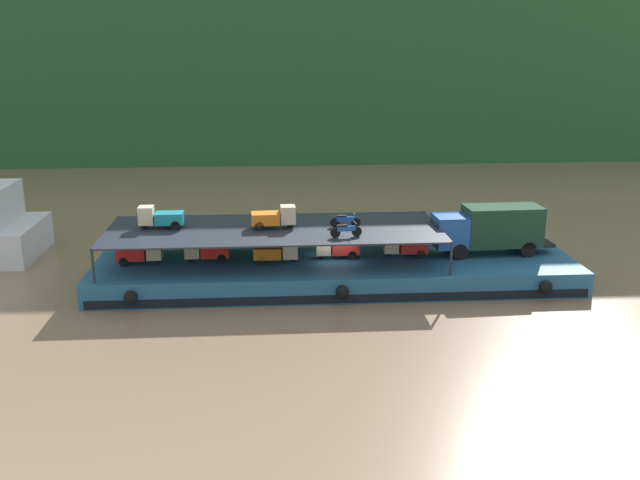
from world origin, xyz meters
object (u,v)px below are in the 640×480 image
Objects in this scene: covered_lorry at (490,228)px; mini_truck_lower_mid at (277,251)px; mini_truck_upper_stern at (160,217)px; motorcycle_upper_centre at (345,220)px; mini_truck_lower_aft at (206,250)px; mini_truck_upper_mid at (274,217)px; mini_truck_lower_stern at (141,252)px; cargo_barge at (335,270)px; mini_truck_lower_bow at (404,246)px; mini_truck_lower_fore at (336,247)px; motorcycle_upper_port at (346,230)px.

covered_lorry reaches higher than mini_truck_lower_mid.
mini_truck_upper_stern is 11.41m from motorcycle_upper_centre.
mini_truck_lower_aft is 1.00× the size of mini_truck_lower_mid.
covered_lorry reaches higher than mini_truck_lower_aft.
mini_truck_lower_aft is 1.00× the size of mini_truck_upper_mid.
mini_truck_upper_mid reaches higher than mini_truck_lower_stern.
mini_truck_upper_mid reaches higher than cargo_barge.
mini_truck_lower_bow is (8.06, 0.67, 0.00)m from mini_truck_lower_mid.
mini_truck_upper_stern is 7.04m from mini_truck_upper_mid.
mini_truck_lower_stern is at bearing -178.78° from covered_lorry.
motorcycle_upper_centre reaches higher than mini_truck_lower_aft.
motorcycle_upper_centre is at bearing -178.02° from mini_truck_lower_bow.
mini_truck_lower_aft is 4.42m from mini_truck_lower_mid.
mini_truck_lower_aft is at bearing -178.43° from mini_truck_upper_mid.
mini_truck_lower_stern is at bearing -145.80° from mini_truck_upper_stern.
covered_lorry is 2.84× the size of mini_truck_lower_mid.
covered_lorry is 2.85× the size of mini_truck_upper_mid.
mini_truck_lower_bow is at bearing 1.98° from motorcycle_upper_centre.
mini_truck_upper_stern is at bearing 177.26° from mini_truck_lower_fore.
mini_truck_upper_stern reaches higher than covered_lorry.
mini_truck_lower_stern is 1.45× the size of motorcycle_upper_port.
motorcycle_upper_centre reaches higher than mini_truck_lower_mid.
mini_truck_upper_stern reaches higher than motorcycle_upper_centre.
mini_truck_lower_stern is at bearing -177.15° from mini_truck_lower_aft.
mini_truck_lower_stern is 0.99× the size of mini_truck_lower_mid.
covered_lorry is 2.85× the size of mini_truck_lower_aft.
covered_lorry is at bearing 15.22° from motorcycle_upper_port.
covered_lorry is at bearing 3.40° from mini_truck_lower_mid.
mini_truck_lower_stern is at bearing -179.09° from motorcycle_upper_centre.
mini_truck_upper_mid is at bearing 178.52° from motorcycle_upper_centre.
mini_truck_lower_stern is at bearing -179.17° from cargo_barge.
mini_truck_upper_mid is (-0.11, 0.65, 2.00)m from mini_truck_lower_mid.
mini_truck_lower_stern is (-21.87, -0.46, -1.00)m from covered_lorry.
mini_truck_upper_stern is (-10.79, 0.63, 3.44)m from cargo_barge.
motorcycle_upper_port reaches higher than mini_truck_lower_mid.
mini_truck_upper_stern reaches higher than motorcycle_upper_port.
mini_truck_lower_stern is 12.03m from mini_truck_lower_fore.
mini_truck_lower_fore is (3.71, 0.62, 0.00)m from mini_truck_lower_mid.
mini_truck_upper_stern is at bearing 165.37° from motorcycle_upper_port.
mini_truck_upper_mid is at bearing 179.57° from mini_truck_lower_fore.
mini_truck_lower_fore is 2.99m from motorcycle_upper_port.
motorcycle_upper_centre reaches higher than mini_truck_lower_stern.
mini_truck_lower_fore is 1.00× the size of mini_truck_lower_bow.
mini_truck_lower_mid is (8.32, -0.34, 0.00)m from mini_truck_lower_stern.
mini_truck_lower_bow is 1.01× the size of mini_truck_upper_stern.
mini_truck_lower_stern is at bearing -178.65° from mini_truck_lower_fore.
mini_truck_upper_stern is at bearing 176.01° from mini_truck_upper_mid.
mini_truck_lower_stern is 2.46m from mini_truck_upper_stern.
covered_lorry reaches higher than mini_truck_lower_fore.
motorcycle_upper_centre is (4.26, 0.54, 1.74)m from mini_truck_lower_mid.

